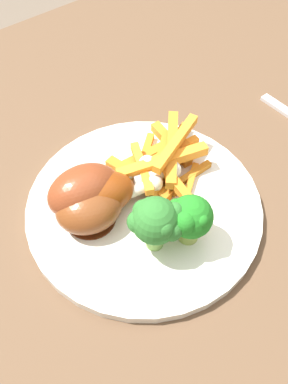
% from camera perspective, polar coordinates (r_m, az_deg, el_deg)
% --- Properties ---
extents(ground_plane, '(6.00, 6.00, 0.00)m').
position_cam_1_polar(ground_plane, '(1.14, 1.71, -20.90)').
color(ground_plane, '#6B5B4C').
extents(dining_table, '(1.02, 0.80, 0.72)m').
position_cam_1_polar(dining_table, '(0.57, 3.18, -3.78)').
color(dining_table, brown).
rests_on(dining_table, ground_plane).
extents(dinner_plate, '(0.26, 0.26, 0.01)m').
position_cam_1_polar(dinner_plate, '(0.44, 0.00, -2.02)').
color(dinner_plate, white).
rests_on(dinner_plate, dining_table).
extents(broccoli_floret_front, '(0.05, 0.05, 0.07)m').
position_cam_1_polar(broccoli_floret_front, '(0.37, 1.68, -4.18)').
color(broccoli_floret_front, '#83B756').
rests_on(broccoli_floret_front, dinner_plate).
extents(broccoli_floret_middle, '(0.05, 0.05, 0.06)m').
position_cam_1_polar(broccoli_floret_middle, '(0.39, 6.30, -3.66)').
color(broccoli_floret_middle, '#92A74A').
rests_on(broccoli_floret_middle, dinner_plate).
extents(carrot_fries_pile, '(0.13, 0.14, 0.04)m').
position_cam_1_polar(carrot_fries_pile, '(0.46, 2.59, 4.33)').
color(carrot_fries_pile, orange).
rests_on(carrot_fries_pile, dinner_plate).
extents(chicken_drumstick_near, '(0.13, 0.07, 0.05)m').
position_cam_1_polar(chicken_drumstick_near, '(0.42, -8.08, 0.31)').
color(chicken_drumstick_near, '#5A2110').
rests_on(chicken_drumstick_near, dinner_plate).
extents(chicken_drumstick_far, '(0.14, 0.07, 0.04)m').
position_cam_1_polar(chicken_drumstick_far, '(0.42, -6.44, 0.11)').
color(chicken_drumstick_far, '#5B2009').
rests_on(chicken_drumstick_far, dinner_plate).
extents(chicken_drumstick_extra, '(0.12, 0.07, 0.04)m').
position_cam_1_polar(chicken_drumstick_extra, '(0.41, -7.22, -2.02)').
color(chicken_drumstick_extra, '#50210E').
rests_on(chicken_drumstick_extra, dinner_plate).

